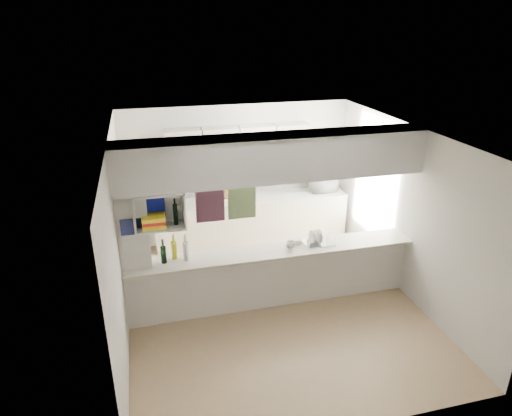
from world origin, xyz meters
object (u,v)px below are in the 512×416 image
object	(u,v)px
microwave	(323,185)
dish_rack	(318,238)
wine_bottles	(175,251)
bowl	(323,176)

from	to	relation	value
microwave	dish_rack	size ratio (longest dim) A/B	1.13
dish_rack	wine_bottles	bearing A→B (deg)	179.36
microwave	dish_rack	xyz separation A→B (m)	(-0.90, -2.05, -0.04)
dish_rack	wine_bottles	size ratio (longest dim) A/B	1.11
wine_bottles	dish_rack	bearing A→B (deg)	0.12
microwave	bowl	xyz separation A→B (m)	(0.01, 0.02, 0.17)
microwave	bowl	bearing A→B (deg)	-113.34
microwave	bowl	distance (m)	0.17
microwave	wine_bottles	size ratio (longest dim) A/B	1.25
microwave	bowl	size ratio (longest dim) A/B	1.75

